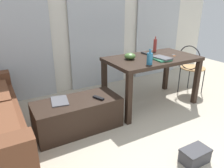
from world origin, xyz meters
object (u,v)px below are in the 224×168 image
(wire_chair, at_px, (191,64))
(scissors, at_px, (174,55))
(tv_remote_primary, at_px, (98,98))
(craft_table, at_px, (152,64))
(bowl, at_px, (130,56))
(book_stack, at_px, (162,58))
(bottle_far, at_px, (150,58))
(bottle_near, at_px, (155,45))
(magazine, at_px, (60,101))
(coffee_table, at_px, (78,115))
(shoebox, at_px, (195,155))
(tv_remote_on_table, at_px, (145,53))

(wire_chair, distance_m, scissors, 0.54)
(tv_remote_primary, bearing_deg, craft_table, -11.19)
(bowl, height_order, book_stack, bowl)
(wire_chair, height_order, bottle_far, bottle_far)
(wire_chair, bearing_deg, bottle_near, 149.85)
(book_stack, relative_size, magazine, 0.97)
(tv_remote_primary, bearing_deg, bottle_near, -1.82)
(coffee_table, bearing_deg, scissors, 1.25)
(craft_table, bearing_deg, shoebox, -109.62)
(coffee_table, bearing_deg, book_stack, -2.73)
(bowl, bearing_deg, wire_chair, -4.99)
(book_stack, distance_m, shoebox, 1.42)
(book_stack, relative_size, scissors, 2.62)
(wire_chair, height_order, tv_remote_primary, wire_chair)
(craft_table, relative_size, bottle_far, 6.71)
(shoebox, bearing_deg, wire_chair, 44.36)
(tv_remote_on_table, relative_size, shoebox, 0.54)
(bowl, height_order, scissors, bowl)
(book_stack, distance_m, scissors, 0.36)
(bottle_far, bearing_deg, wire_chair, 12.68)
(wire_chair, xyz_separation_m, bottle_far, (-1.13, -0.26, 0.31))
(tv_remote_on_table, xyz_separation_m, shoebox, (-0.50, -1.53, -0.70))
(craft_table, relative_size, shoebox, 4.67)
(craft_table, bearing_deg, bowl, 168.07)
(shoebox, bearing_deg, book_stack, 66.73)
(wire_chair, height_order, bowl, wire_chair)
(coffee_table, xyz_separation_m, bottle_far, (0.99, -0.16, 0.65))
(scissors, relative_size, tv_remote_primary, 0.69)
(book_stack, relative_size, tv_remote_primary, 1.81)
(bowl, relative_size, scissors, 1.48)
(bottle_near, xyz_separation_m, tv_remote_primary, (-1.31, -0.50, -0.46))
(bottle_far, height_order, magazine, bottle_far)
(craft_table, bearing_deg, coffee_table, -174.62)
(tv_remote_on_table, relative_size, scissors, 1.45)
(scissors, height_order, magazine, scissors)
(wire_chair, xyz_separation_m, scissors, (-0.48, -0.06, 0.23))
(coffee_table, distance_m, craft_table, 1.37)
(tv_remote_primary, xyz_separation_m, shoebox, (0.56, -1.10, -0.34))
(scissors, bearing_deg, bottle_far, -162.93)
(wire_chair, height_order, tv_remote_on_table, wire_chair)
(bottle_far, distance_m, magazine, 1.29)
(bottle_far, distance_m, shoebox, 1.30)
(coffee_table, relative_size, shoebox, 3.65)
(craft_table, height_order, wire_chair, wire_chair)
(coffee_table, relative_size, bowl, 6.67)
(coffee_table, distance_m, shoebox, 1.45)
(tv_remote_primary, relative_size, shoebox, 0.53)
(bottle_near, xyz_separation_m, scissors, (0.07, -0.38, -0.10))
(tv_remote_on_table, relative_size, tv_remote_primary, 1.01)
(wire_chair, distance_m, tv_remote_on_table, 0.88)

